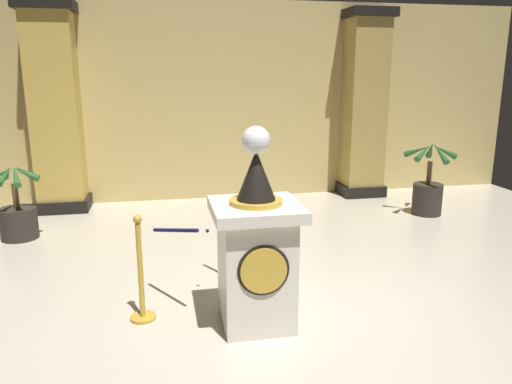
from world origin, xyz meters
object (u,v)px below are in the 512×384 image
object	(u,v)px
stanchion_near	(263,244)
stanchion_far	(141,284)
pedestal_clock	(256,250)
potted_palm_left	(18,215)
potted_palm_right	(428,191)

from	to	relation	value
stanchion_near	stanchion_far	xyz separation A→B (m)	(-1.32, -0.77, -0.03)
pedestal_clock	stanchion_far	bearing A→B (deg)	164.91
pedestal_clock	stanchion_far	xyz separation A→B (m)	(-1.03, 0.28, -0.35)
stanchion_far	potted_palm_left	xyz separation A→B (m)	(-1.73, 2.70, -0.02)
stanchion_near	potted_palm_left	distance (m)	3.61
stanchion_near	potted_palm_left	xyz separation A→B (m)	(-3.05, 1.93, -0.04)
potted_palm_left	stanchion_far	bearing A→B (deg)	-57.32
potted_palm_left	potted_palm_right	world-z (taller)	potted_palm_right
pedestal_clock	potted_palm_right	xyz separation A→B (m)	(3.43, 2.98, -0.32)
pedestal_clock	stanchion_near	xyz separation A→B (m)	(0.29, 1.04, -0.33)
stanchion_far	potted_palm_right	world-z (taller)	potted_palm_right
stanchion_near	potted_palm_right	distance (m)	3.68
pedestal_clock	potted_palm_left	xyz separation A→B (m)	(-2.76, 2.97, -0.37)
potted_palm_right	stanchion_far	bearing A→B (deg)	-148.78
stanchion_far	potted_palm_right	distance (m)	5.21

